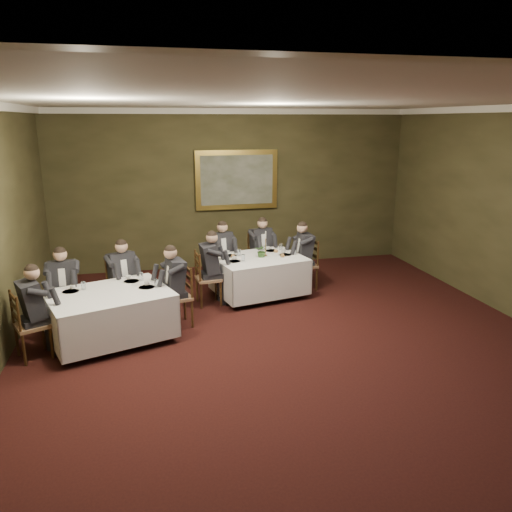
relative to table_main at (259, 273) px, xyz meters
name	(u,v)px	position (x,y,z in m)	size (l,w,h in m)	color
ground	(301,362)	(-0.05, -2.79, -0.45)	(10.00, 10.00, 0.00)	black
ceiling	(308,99)	(-0.05, -2.79, 3.05)	(8.00, 10.00, 0.10)	silver
back_wall	(234,190)	(-0.05, 2.21, 1.30)	(8.00, 0.10, 3.50)	#2F2C17
crown_molding	(308,104)	(-0.05, -2.79, 2.99)	(8.00, 10.00, 0.12)	white
table_main	(259,273)	(0.00, 0.00, 0.00)	(1.86, 1.57, 0.67)	black
table_second	(110,312)	(-2.65, -1.44, 0.00)	(2.08, 1.82, 0.67)	black
chair_main_backleft	(221,273)	(-0.61, 0.72, -0.17)	(0.52, 0.51, 1.00)	#896446
diner_main_backleft	(221,262)	(-0.60, 0.71, 0.06)	(0.50, 0.56, 1.35)	black
chair_main_backright	(260,267)	(0.25, 0.91, -0.17)	(0.53, 0.51, 1.00)	#896446
diner_main_backright	(261,257)	(0.25, 0.90, 0.06)	(0.50, 0.56, 1.35)	black
chair_main_endleft	(208,289)	(-1.00, -0.22, -0.17)	(0.46, 0.48, 1.00)	#896446
diner_main_endleft	(208,277)	(-0.99, -0.22, 0.06)	(0.51, 0.45, 1.35)	black
chair_main_endright	(305,275)	(1.01, 0.22, -0.17)	(0.42, 0.44, 1.00)	#896446
diner_main_endright	(305,264)	(0.99, 0.22, 0.06)	(0.48, 0.42, 1.35)	black
chair_sec_backleft	(67,310)	(-3.38, -0.74, -0.17)	(0.47, 0.45, 1.00)	#896446
diner_sec_backleft	(65,297)	(-3.38, -0.75, 0.06)	(0.44, 0.51, 1.35)	black
chair_sec_backright	(123,300)	(-2.50, -0.44, -0.17)	(0.57, 0.56, 1.00)	#896446
diner_sec_backright	(123,287)	(-2.49, -0.45, 0.06)	(0.56, 0.60, 1.35)	black
chair_sec_endright	(179,309)	(-1.61, -1.08, -0.17)	(0.51, 0.52, 1.00)	#896446
diner_sec_endright	(177,296)	(-1.62, -1.09, 0.06)	(0.56, 0.50, 1.35)	black
chair_sec_endleft	(33,339)	(-3.70, -1.79, -0.17)	(0.57, 0.58, 1.00)	#896446
diner_sec_endleft	(32,323)	(-3.69, -1.79, 0.06)	(0.60, 0.56, 1.35)	black
centerpiece	(262,250)	(0.06, 0.01, 0.45)	(0.24, 0.21, 0.26)	#2D5926
candlestick	(266,246)	(0.15, 0.08, 0.49)	(0.07, 0.07, 0.49)	#A67632
place_setting_table_main	(233,253)	(-0.45, 0.27, 0.35)	(0.33, 0.31, 0.14)	white
place_setting_table_second	(74,288)	(-3.16, -1.21, 0.35)	(0.33, 0.31, 0.14)	white
painting	(237,180)	(0.00, 2.15, 1.52)	(1.84, 0.09, 1.31)	gold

